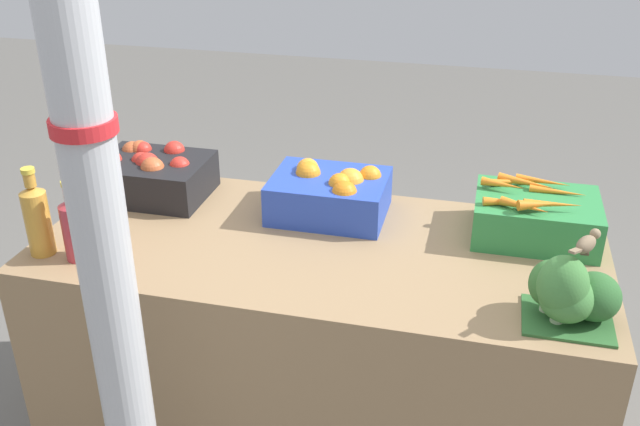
# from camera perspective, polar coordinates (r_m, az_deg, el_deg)

# --- Properties ---
(market_table) EXTENTS (1.68, 0.77, 0.77)m
(market_table) POSITION_cam_1_polar(r_m,az_deg,el_deg) (2.34, 0.00, -10.61)
(market_table) COLOR #937551
(market_table) RESTS_ON ground_plane
(support_pole) EXTENTS (0.13, 0.13, 2.56)m
(support_pole) POSITION_cam_1_polar(r_m,az_deg,el_deg) (1.45, -18.00, 4.12)
(support_pole) COLOR #B7BABF
(support_pole) RESTS_ON ground_plane
(apple_crate) EXTENTS (0.36, 0.28, 0.16)m
(apple_crate) POSITION_cam_1_polar(r_m,az_deg,el_deg) (2.47, -13.24, 3.08)
(apple_crate) COLOR black
(apple_crate) RESTS_ON market_table
(orange_crate) EXTENTS (0.36, 0.28, 0.17)m
(orange_crate) POSITION_cam_1_polar(r_m,az_deg,el_deg) (2.27, 0.85, 1.59)
(orange_crate) COLOR #2847B7
(orange_crate) RESTS_ON market_table
(carrot_crate) EXTENTS (0.36, 0.28, 0.17)m
(carrot_crate) POSITION_cam_1_polar(r_m,az_deg,el_deg) (2.23, 16.84, -0.24)
(carrot_crate) COLOR #2D8442
(carrot_crate) RESTS_ON market_table
(broccoli_pile) EXTENTS (0.23, 0.18, 0.19)m
(broccoli_pile) POSITION_cam_1_polar(r_m,az_deg,el_deg) (1.85, 19.34, -6.02)
(broccoli_pile) COLOR #2D602D
(broccoli_pile) RESTS_ON market_table
(juice_bottle_amber) EXTENTS (0.07, 0.07, 0.27)m
(juice_bottle_amber) POSITION_cam_1_polar(r_m,az_deg,el_deg) (2.18, -21.69, -0.37)
(juice_bottle_amber) COLOR gold
(juice_bottle_amber) RESTS_ON market_table
(juice_bottle_ruby) EXTENTS (0.08, 0.08, 0.24)m
(juice_bottle_ruby) POSITION_cam_1_polar(r_m,az_deg,el_deg) (2.12, -18.98, -1.03)
(juice_bottle_ruby) COLOR #B2333D
(juice_bottle_ruby) RESTS_ON market_table
(sparrow_bird) EXTENTS (0.08, 0.12, 0.05)m
(sparrow_bird) POSITION_cam_1_polar(r_m,az_deg,el_deg) (1.80, 20.58, -2.27)
(sparrow_bird) COLOR #4C3D2D
(sparrow_bird) RESTS_ON broccoli_pile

